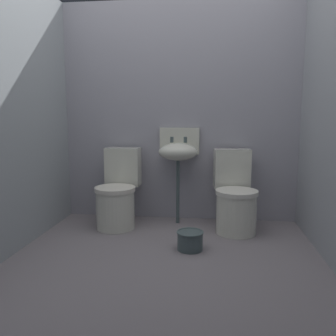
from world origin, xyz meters
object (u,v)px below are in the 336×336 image
toilet_right (235,198)px  sink (178,151)px  toilet_left (118,195)px  bucket (190,240)px

toilet_right → sink: (-0.57, 0.19, 0.43)m
toilet_left → sink: 0.76m
toilet_right → sink: sink is taller
toilet_left → sink: size_ratio=0.79×
toilet_left → bucket: 0.99m
toilet_right → bucket: (-0.40, -0.57, -0.24)m
toilet_left → sink: (0.60, 0.19, 0.43)m
toilet_left → toilet_right: (1.17, 0.00, 0.00)m
toilet_right → sink: size_ratio=0.79×
toilet_left → sink: sink is taller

